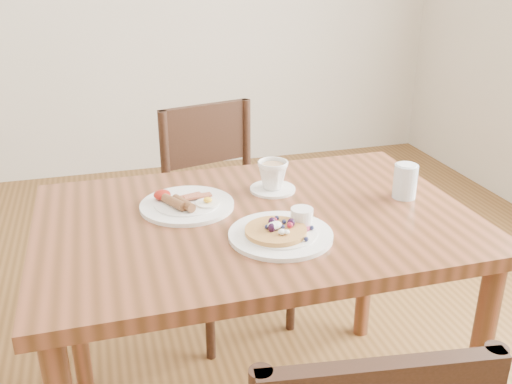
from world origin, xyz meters
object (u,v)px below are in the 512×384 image
at_px(breakfast_plate, 186,204).
at_px(teacup_saucer, 273,177).
at_px(chair_far, 222,208).
at_px(dining_table, 256,246).
at_px(water_glass, 405,181).
at_px(pancake_plate, 282,231).

bearing_deg(breakfast_plate, teacup_saucer, 10.73).
bearing_deg(teacup_saucer, chair_far, 96.94).
relative_size(dining_table, breakfast_plate, 4.44).
height_order(breakfast_plate, water_glass, water_glass).
xyz_separation_m(breakfast_plate, water_glass, (0.64, -0.11, 0.04)).
height_order(dining_table, chair_far, chair_far).
xyz_separation_m(chair_far, breakfast_plate, (-0.22, -0.52, 0.27)).
distance_m(dining_table, breakfast_plate, 0.24).
xyz_separation_m(chair_far, water_glass, (0.42, -0.63, 0.31)).
height_order(pancake_plate, water_glass, water_glass).
relative_size(breakfast_plate, water_glass, 2.64).
bearing_deg(water_glass, teacup_saucer, 156.27).
bearing_deg(pancake_plate, teacup_saucer, 76.87).
bearing_deg(teacup_saucer, water_glass, -23.73).
relative_size(chair_far, water_glass, 8.62).
bearing_deg(pancake_plate, chair_far, 89.03).
xyz_separation_m(chair_far, pancake_plate, (-0.01, -0.77, 0.27)).
bearing_deg(chair_far, pancake_plate, 74.94).
height_order(dining_table, pancake_plate, pancake_plate).
height_order(breakfast_plate, teacup_saucer, teacup_saucer).
bearing_deg(water_glass, chair_far, 123.68).
distance_m(pancake_plate, teacup_saucer, 0.31).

